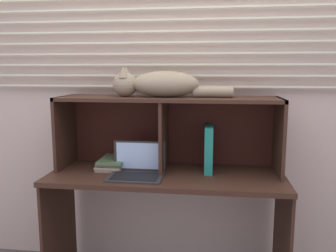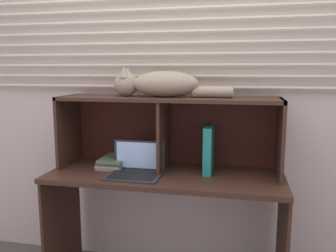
# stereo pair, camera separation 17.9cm
# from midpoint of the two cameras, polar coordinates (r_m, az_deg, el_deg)

# --- Properties ---
(back_panel_with_blinds) EXTENTS (4.40, 0.08, 2.50)m
(back_panel_with_blinds) POSITION_cam_midpoint_polar(r_m,az_deg,el_deg) (2.41, 3.26, 6.06)
(back_panel_with_blinds) COLOR beige
(back_panel_with_blinds) RESTS_ON ground
(desk) EXTENTS (1.45, 0.55, 0.75)m
(desk) POSITION_cam_midpoint_polar(r_m,az_deg,el_deg) (2.23, 1.84, -11.35)
(desk) COLOR #382117
(desk) RESTS_ON ground
(hutch_shelf_unit) EXTENTS (1.39, 0.35, 0.47)m
(hutch_shelf_unit) POSITION_cam_midpoint_polar(r_m,az_deg,el_deg) (2.24, 2.40, 1.19)
(hutch_shelf_unit) COLOR #382117
(hutch_shelf_unit) RESTS_ON desk
(cat) EXTENTS (0.75, 0.19, 0.19)m
(cat) POSITION_cam_midpoint_polar(r_m,az_deg,el_deg) (2.20, 0.83, 6.83)
(cat) COLOR gray
(cat) RESTS_ON hutch_shelf_unit
(laptop) EXTENTS (0.33, 0.24, 0.20)m
(laptop) POSITION_cam_midpoint_polar(r_m,az_deg,el_deg) (2.15, -2.94, -6.99)
(laptop) COLOR #282828
(laptop) RESTS_ON desk
(binder_upright) EXTENTS (0.05, 0.23, 0.29)m
(binder_upright) POSITION_cam_midpoint_polar(r_m,az_deg,el_deg) (2.21, 8.97, -3.75)
(binder_upright) COLOR #1D7D6F
(binder_upright) RESTS_ON desk
(book_stack) EXTENTS (0.18, 0.26, 0.06)m
(book_stack) POSITION_cam_midpoint_polar(r_m,az_deg,el_deg) (2.35, -6.57, -5.78)
(book_stack) COLOR gray
(book_stack) RESTS_ON desk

